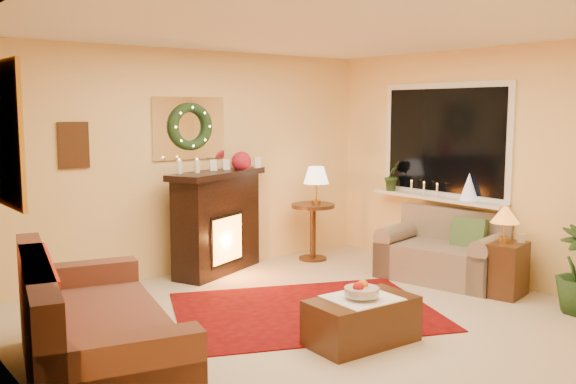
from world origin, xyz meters
TOP-DOWN VIEW (x-y plane):
  - floor at (0.00, 0.00)m, footprint 5.00×5.00m
  - ceiling at (0.00, 0.00)m, footprint 5.00×5.00m
  - wall_back at (0.00, 2.25)m, footprint 5.00×5.00m
  - wall_front at (0.00, -2.25)m, footprint 5.00×5.00m
  - wall_left at (-2.50, 0.00)m, footprint 4.50×4.50m
  - wall_right at (2.50, 0.00)m, footprint 4.50×4.50m
  - area_rug at (0.12, 0.23)m, footprint 2.93×2.61m
  - sofa at (-2.04, -0.12)m, footprint 1.38×2.28m
  - red_throw at (-2.06, 0.02)m, footprint 0.76×1.23m
  - fireplace at (0.24, 2.04)m, footprint 1.29×0.86m
  - poinsettia at (0.58, 2.03)m, footprint 0.24×0.24m
  - mantel_candle_a at (-0.25, 2.02)m, footprint 0.06×0.06m
  - mantel_candle_b at (-0.05, 1.98)m, footprint 0.06×0.06m
  - mantel_mirror at (0.00, 2.23)m, footprint 0.92×0.02m
  - wreath at (0.00, 2.19)m, footprint 0.55×0.11m
  - wall_art at (-1.35, 2.23)m, footprint 0.32×0.03m
  - gold_mirror at (-2.48, 0.30)m, footprint 0.03×0.84m
  - loveseat at (2.06, 0.18)m, footprint 1.07×1.49m
  - window_frame at (2.48, 0.55)m, footprint 0.03×1.86m
  - window_glass at (2.47, 0.55)m, footprint 0.02×1.70m
  - window_sill at (2.38, 0.55)m, footprint 0.22×1.86m
  - mini_tree at (2.42, 0.12)m, footprint 0.21×0.21m
  - sill_plant at (2.35, 1.25)m, footprint 0.27×0.22m
  - side_table_round at (1.54, 1.84)m, footprint 0.74×0.74m
  - lamp_cream at (1.56, 1.81)m, footprint 0.32×0.32m
  - end_table_square at (2.09, -0.55)m, footprint 0.55×0.55m
  - lamp_tiffany at (2.09, -0.58)m, footprint 0.29×0.29m
  - coffee_table at (-0.03, -0.69)m, footprint 0.92×0.53m
  - fruit_bowl at (-0.06, -0.72)m, footprint 0.28×0.28m

SIDE VIEW (x-z plane):
  - floor at x=0.00m, z-range 0.00..0.00m
  - area_rug at x=0.12m, z-range 0.00..0.01m
  - coffee_table at x=-0.03m, z-range 0.02..0.40m
  - end_table_square at x=2.09m, z-range -0.01..0.55m
  - side_table_round at x=1.54m, z-range -0.04..0.69m
  - loveseat at x=2.06m, z-range 0.03..0.81m
  - sofa at x=-2.04m, z-range -0.03..0.89m
  - fruit_bowl at x=-0.06m, z-range 0.42..0.48m
  - red_throw at x=-2.06m, z-range 0.45..0.46m
  - fireplace at x=0.24m, z-range -0.02..1.12m
  - lamp_tiffany at x=2.09m, z-range 0.53..0.96m
  - window_sill at x=2.38m, z-range 0.85..0.89m
  - lamp_cream at x=1.56m, z-range 0.63..1.13m
  - mini_tree at x=2.42m, z-range 0.88..1.20m
  - sill_plant at x=2.35m, z-range 0.84..1.33m
  - mantel_candle_a at x=-0.25m, z-range 1.16..1.36m
  - mantel_candle_b at x=-0.05m, z-range 1.17..1.35m
  - wall_back at x=0.00m, z-range 1.30..1.30m
  - wall_front at x=0.00m, z-range 1.30..1.30m
  - wall_left at x=-2.50m, z-range 1.30..1.30m
  - wall_right at x=2.50m, z-range 1.30..1.30m
  - poinsettia at x=0.58m, z-range 1.18..1.42m
  - wall_art at x=-1.35m, z-range 1.31..1.79m
  - window_frame at x=2.48m, z-range 0.87..2.23m
  - window_glass at x=2.47m, z-range 0.94..2.16m
  - mantel_mirror at x=0.00m, z-range 1.34..2.06m
  - wreath at x=0.00m, z-range 1.44..2.00m
  - gold_mirror at x=-2.48m, z-range 1.25..2.25m
  - ceiling at x=0.00m, z-range 2.60..2.60m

